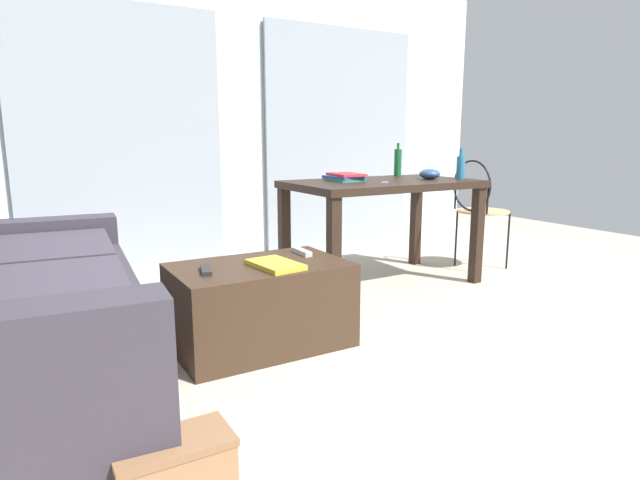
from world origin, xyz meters
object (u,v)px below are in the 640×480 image
object	(u,v)px
scissors	(385,182)
bottle_far	(398,162)
wire_chair	(478,202)
tv_remote_secondary	(302,252)
coffee_table	(260,305)
bottle_near	(461,167)
craft_table	(382,195)
shoebox	(174,461)
couch	(20,316)
book_stack	(345,177)
bowl	(430,174)
tv_remote_primary	(206,270)
magazine	(275,265)

from	to	relation	value
scissors	bottle_far	bearing A→B (deg)	43.73
bottle_far	wire_chair	bearing A→B (deg)	-30.16
wire_chair	tv_remote_secondary	xyz separation A→B (m)	(-1.88, -0.52, -0.10)
coffee_table	bottle_near	world-z (taller)	bottle_near
craft_table	scissors	xyz separation A→B (m)	(-0.07, -0.13, 0.11)
tv_remote_secondary	shoebox	xyz separation A→B (m)	(-0.97, -0.97, -0.37)
couch	bottle_near	distance (m)	2.93
book_stack	tv_remote_secondary	size ratio (longest dim) A/B	1.82
bottle_near	bottle_far	distance (m)	0.52
tv_remote_secondary	bowl	bearing A→B (deg)	21.44
wire_chair	bottle_near	world-z (taller)	bottle_near
couch	bottle_far	bearing A→B (deg)	17.91
couch	tv_remote_primary	world-z (taller)	couch
magazine	bottle_far	bearing A→B (deg)	26.90
craft_table	book_stack	world-z (taller)	book_stack
bottle_near	tv_remote_primary	xyz separation A→B (m)	(-2.09, -0.48, -0.40)
bowl	tv_remote_primary	world-z (taller)	bowl
wire_chair	bowl	xyz separation A→B (m)	(-0.56, -0.04, 0.24)
bottle_near	tv_remote_secondary	world-z (taller)	bottle_near
couch	craft_table	world-z (taller)	couch
couch	wire_chair	bearing A→B (deg)	9.43
bottle_far	magazine	distance (m)	1.92
bowl	book_stack	distance (m)	0.65
coffee_table	scissors	world-z (taller)	scissors
couch	tv_remote_secondary	bearing A→B (deg)	0.59
bottle_near	bowl	world-z (taller)	bottle_near
craft_table	scissors	world-z (taller)	scissors
bottle_near	coffee_table	bearing A→B (deg)	-165.78
bowl	shoebox	size ratio (longest dim) A/B	0.42
magazine	tv_remote_secondary	bearing A→B (deg)	30.39
bowl	shoebox	distance (m)	2.80
craft_table	book_stack	bearing A→B (deg)	158.75
bowl	shoebox	xyz separation A→B (m)	(-2.29, -1.44, -0.71)
scissors	coffee_table	bearing A→B (deg)	-156.30
couch	book_stack	bearing A→B (deg)	17.96
couch	book_stack	distance (m)	2.19
bowl	craft_table	bearing A→B (deg)	168.87
bottle_near	tv_remote_secondary	xyz separation A→B (m)	(-1.52, -0.37, -0.40)
book_stack	shoebox	bearing A→B (deg)	-135.98
bowl	tv_remote_primary	size ratio (longest dim) A/B	0.89
couch	tv_remote_secondary	size ratio (longest dim) A/B	12.00
book_stack	scissors	world-z (taller)	book_stack
bottle_far	book_stack	bearing A→B (deg)	-162.24
scissors	shoebox	distance (m)	2.41
book_stack	tv_remote_primary	size ratio (longest dim) A/B	1.77
couch	book_stack	size ratio (longest dim) A/B	6.61
bottle_near	bottle_far	bearing A→B (deg)	112.83
coffee_table	bottle_far	size ratio (longest dim) A/B	3.33
tv_remote_primary	tv_remote_secondary	bearing A→B (deg)	25.99
book_stack	couch	bearing A→B (deg)	-162.04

